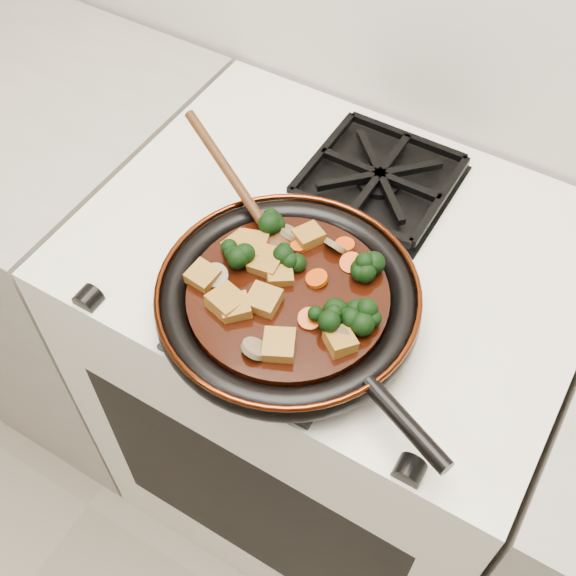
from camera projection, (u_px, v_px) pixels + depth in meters
The scene contains 34 objects.
stove at pixel (325, 387), 1.45m from camera, with size 0.76×0.60×0.90m, color white.
burner_grate_front at pixel (290, 300), 1.01m from camera, with size 0.23×0.23×0.03m, color black, non-canonical shape.
burner_grate_back at pixel (379, 179), 1.16m from camera, with size 0.23×0.23×0.03m, color black, non-canonical shape.
skillet at pixel (289, 301), 0.97m from camera, with size 0.47×0.36×0.05m.
braising_sauce at pixel (288, 297), 0.97m from camera, with size 0.27×0.27×0.02m, color black.
tofu_cube_0 at pixel (203, 276), 0.97m from camera, with size 0.04×0.04×0.02m, color olive.
tofu_cube_1 at pixel (227, 302), 0.94m from camera, with size 0.04×0.04×0.02m, color olive.
tofu_cube_2 at pixel (340, 341), 0.91m from camera, with size 0.04×0.03×0.02m, color olive.
tofu_cube_3 at pixel (240, 248), 1.00m from camera, with size 0.04×0.04×0.02m, color olive.
tofu_cube_4 at pixel (279, 346), 0.90m from camera, with size 0.04×0.04×0.02m, color olive.
tofu_cube_5 at pixel (267, 262), 0.98m from camera, with size 0.04×0.04×0.02m, color olive.
tofu_cube_6 at pixel (279, 274), 0.97m from camera, with size 0.03×0.03×0.02m, color olive.
tofu_cube_7 at pixel (264, 301), 0.94m from camera, with size 0.04×0.04×0.02m, color olive.
tofu_cube_8 at pixel (236, 308), 0.94m from camera, with size 0.04×0.03×0.02m, color olive.
tofu_cube_9 at pixel (253, 247), 1.00m from camera, with size 0.04×0.04×0.02m, color olive.
tofu_cube_10 at pixel (308, 237), 1.01m from camera, with size 0.04×0.03×0.02m, color olive.
broccoli_floret_0 at pixel (368, 271), 0.97m from camera, with size 0.06×0.06×0.06m, color black, non-canonical shape.
broccoli_floret_1 at pixel (341, 318), 0.93m from camera, with size 0.06×0.06×0.05m, color black, non-canonical shape.
broccoli_floret_2 at pixel (237, 255), 0.99m from camera, with size 0.06×0.06×0.05m, color black, non-canonical shape.
broccoli_floret_3 at pixel (272, 227), 1.02m from camera, with size 0.06×0.06×0.06m, color black, non-canonical shape.
broccoli_floret_4 at pixel (363, 319), 0.92m from camera, with size 0.06×0.06×0.05m, color black, non-canonical shape.
broccoli_floret_5 at pixel (291, 259), 0.99m from camera, with size 0.06×0.06×0.05m, color black, non-canonical shape.
broccoli_floret_6 at pixel (324, 316), 0.92m from camera, with size 0.06×0.06×0.05m, color black, non-canonical shape.
carrot_coin_0 at pixel (300, 243), 1.01m from camera, with size 0.03×0.03×0.01m, color #C83E05.
carrot_coin_1 at pixel (310, 319), 0.93m from camera, with size 0.03×0.03×0.01m, color #C83E05.
carrot_coin_2 at pixel (317, 279), 0.97m from camera, with size 0.03×0.03×0.01m, color #C83E05.
carrot_coin_3 at pixel (345, 245), 1.01m from camera, with size 0.03×0.03×0.01m, color #C83E05.
carrot_coin_4 at pixel (351, 263), 0.99m from camera, with size 0.03×0.03×0.01m, color #C83E05.
mushroom_slice_0 at pixel (290, 233), 1.02m from camera, with size 0.03×0.03×0.01m, color brown.
mushroom_slice_1 at pixel (255, 349), 0.90m from camera, with size 0.04×0.04×0.01m, color brown.
mushroom_slice_2 at pixel (216, 275), 0.97m from camera, with size 0.03×0.03×0.01m, color brown.
mushroom_slice_3 at pixel (335, 246), 1.00m from camera, with size 0.03×0.03×0.01m, color brown.
mushroom_slice_4 at pixel (338, 339), 0.91m from camera, with size 0.03×0.03×0.01m, color brown.
wooden_spoon at pixel (249, 203), 1.03m from camera, with size 0.15×0.09×0.24m.
Camera 1 is at (0.30, 1.04, 1.73)m, focal length 45.00 mm.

